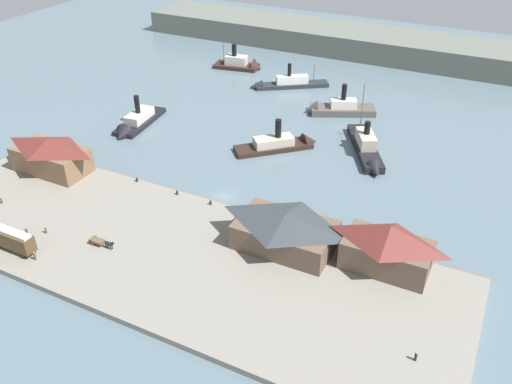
# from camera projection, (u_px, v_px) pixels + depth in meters

# --- Properties ---
(ground_plane) EXTENTS (320.00, 320.00, 0.00)m
(ground_plane) POSITION_uv_depth(u_px,v_px,m) (224.00, 197.00, 116.41)
(ground_plane) COLOR slate
(quay_promenade) EXTENTS (110.00, 36.00, 1.20)m
(quay_promenade) POSITION_uv_depth(u_px,v_px,m) (166.00, 251.00, 99.48)
(quay_promenade) COLOR gray
(quay_promenade) RESTS_ON ground
(seawall_edge) EXTENTS (110.00, 0.80, 1.00)m
(seawall_edge) POSITION_uv_depth(u_px,v_px,m) (216.00, 203.00, 113.42)
(seawall_edge) COLOR #666159
(seawall_edge) RESTS_ON ground
(ferry_shed_east_terminal) EXTENTS (17.34, 9.26, 8.09)m
(ferry_shed_east_terminal) POSITION_uv_depth(u_px,v_px,m) (51.00, 155.00, 121.47)
(ferry_shed_east_terminal) COLOR brown
(ferry_shed_east_terminal) RESTS_ON quay_promenade
(ferry_shed_west_terminal) EXTENTS (18.25, 11.49, 7.20)m
(ferry_shed_west_terminal) POSITION_uv_depth(u_px,v_px,m) (285.00, 230.00, 98.02)
(ferry_shed_west_terminal) COLOR brown
(ferry_shed_west_terminal) RESTS_ON quay_promenade
(ferry_shed_customs_shed) EXTENTS (15.35, 8.80, 8.90)m
(ferry_shed_customs_shed) POSITION_uv_depth(u_px,v_px,m) (388.00, 247.00, 92.37)
(ferry_shed_customs_shed) COLOR brown
(ferry_shed_customs_shed) RESTS_ON quay_promenade
(street_tram) EXTENTS (9.52, 2.66, 4.47)m
(street_tram) POSITION_uv_depth(u_px,v_px,m) (12.00, 238.00, 97.50)
(street_tram) COLOR #4C381E
(street_tram) RESTS_ON quay_promenade
(horse_cart) EXTENTS (5.68, 1.50, 1.87)m
(horse_cart) POSITION_uv_depth(u_px,v_px,m) (101.00, 242.00, 99.36)
(horse_cart) COLOR brown
(horse_cart) RESTS_ON quay_promenade
(pedestrian_near_cart) EXTENTS (0.40, 0.40, 1.63)m
(pedestrian_near_cart) POSITION_uv_depth(u_px,v_px,m) (416.00, 357.00, 76.92)
(pedestrian_near_cart) COLOR #232328
(pedestrian_near_cart) RESTS_ON quay_promenade
(pedestrian_standing_center) EXTENTS (0.38, 0.38, 1.52)m
(pedestrian_standing_center) POSITION_uv_depth(u_px,v_px,m) (1.00, 200.00, 111.67)
(pedestrian_standing_center) COLOR #4C3D33
(pedestrian_standing_center) RESTS_ON quay_promenade
(pedestrian_walking_west) EXTENTS (0.41, 0.41, 1.66)m
(pedestrian_walking_west) POSITION_uv_depth(u_px,v_px,m) (35.00, 256.00, 96.09)
(pedestrian_walking_west) COLOR #4C3D33
(pedestrian_walking_west) RESTS_ON quay_promenade
(pedestrian_by_tram) EXTENTS (0.41, 0.41, 1.64)m
(pedestrian_by_tram) POSITION_uv_depth(u_px,v_px,m) (27.00, 231.00, 102.44)
(pedestrian_by_tram) COLOR #4C3D33
(pedestrian_by_tram) RESTS_ON quay_promenade
(pedestrian_near_east_shed) EXTENTS (0.38, 0.38, 1.54)m
(pedestrian_near_east_shed) POSITION_uv_depth(u_px,v_px,m) (46.00, 230.00, 102.86)
(pedestrian_near_east_shed) COLOR #3D4C42
(pedestrian_near_east_shed) RESTS_ON quay_promenade
(mooring_post_west) EXTENTS (0.44, 0.44, 0.90)m
(mooring_post_west) POSITION_uv_depth(u_px,v_px,m) (177.00, 193.00, 114.65)
(mooring_post_west) COLOR black
(mooring_post_west) RESTS_ON quay_promenade
(mooring_post_center_west) EXTENTS (0.44, 0.44, 0.90)m
(mooring_post_center_west) POSITION_uv_depth(u_px,v_px,m) (137.00, 180.00, 119.22)
(mooring_post_center_west) COLOR black
(mooring_post_center_west) RESTS_ON quay_promenade
(mooring_post_center_east) EXTENTS (0.44, 0.44, 0.90)m
(mooring_post_center_east) POSITION_uv_depth(u_px,v_px,m) (210.00, 203.00, 111.39)
(mooring_post_center_east) COLOR black
(mooring_post_center_east) RESTS_ON quay_promenade
(ferry_near_quay) EXTENTS (16.31, 25.00, 9.43)m
(ferry_near_quay) POSITION_uv_depth(u_px,v_px,m) (367.00, 150.00, 131.45)
(ferry_near_quay) COLOR black
(ferry_near_quay) RESTS_ON ground
(ferry_approaching_east) EXTENTS (8.34, 21.35, 10.46)m
(ferry_approaching_east) POSITION_uv_depth(u_px,v_px,m) (135.00, 124.00, 145.06)
(ferry_approaching_east) COLOR black
(ferry_approaching_east) RESTS_ON ground
(ferry_moored_west) EXTENTS (20.30, 13.66, 10.60)m
(ferry_moored_west) POSITION_uv_depth(u_px,v_px,m) (335.00, 109.00, 152.95)
(ferry_moored_west) COLOR #514C47
(ferry_moored_west) RESTS_ON ground
(ferry_approaching_west) EXTENTS (17.40, 9.37, 10.73)m
(ferry_approaching_west) POSITION_uv_depth(u_px,v_px,m) (243.00, 65.00, 185.10)
(ferry_approaching_west) COLOR black
(ferry_approaching_west) RESTS_ON ground
(ferry_outer_harbor) EXTENTS (19.23, 18.50, 9.90)m
(ferry_outer_harbor) POSITION_uv_depth(u_px,v_px,m) (284.00, 143.00, 135.04)
(ferry_outer_harbor) COLOR black
(ferry_outer_harbor) RESTS_ON ground
(ferry_mid_harbor) EXTENTS (23.39, 17.83, 9.11)m
(ferry_mid_harbor) POSITION_uv_depth(u_px,v_px,m) (283.00, 84.00, 170.25)
(ferry_mid_harbor) COLOR #23282D
(ferry_mid_harbor) RESTS_ON ground
(far_headland) EXTENTS (180.00, 24.00, 8.00)m
(far_headland) POSITION_uv_depth(u_px,v_px,m) (371.00, 43.00, 197.33)
(far_headland) COLOR #60665B
(far_headland) RESTS_ON ground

